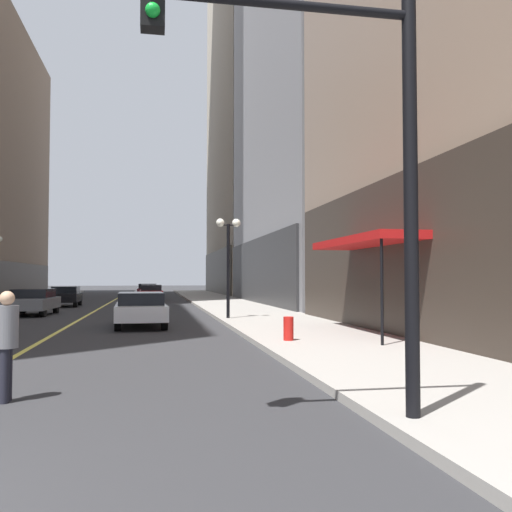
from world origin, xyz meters
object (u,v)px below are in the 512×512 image
object	(u,v)px
car_white	(141,308)
fire_hydrant_right	(288,331)
pedestrian_in_grey_suit	(6,337)
car_red	(151,292)
car_maroon	(148,290)
street_lamp_right_mid	(228,246)
traffic_light_near_right	(330,125)
car_grey	(33,301)
car_black	(66,295)

from	to	relation	value
car_white	fire_hydrant_right	xyz separation A→B (m)	(4.14, -6.77, -0.32)
pedestrian_in_grey_suit	fire_hydrant_right	bearing A→B (deg)	45.48
car_red	fire_hydrant_right	distance (m)	30.76
car_maroon	street_lamp_right_mid	distance (m)	30.73
pedestrian_in_grey_suit	fire_hydrant_right	size ratio (longest dim) A/B	2.09
fire_hydrant_right	traffic_light_near_right	bearing A→B (deg)	-100.38
fire_hydrant_right	car_grey	bearing A→B (deg)	123.48
traffic_light_near_right	car_red	bearing A→B (deg)	93.35
pedestrian_in_grey_suit	traffic_light_near_right	distance (m)	5.70
car_grey	street_lamp_right_mid	size ratio (longest dim) A/B	0.96
traffic_light_near_right	car_white	bearing A→B (deg)	99.64
car_white	car_maroon	world-z (taller)	same
car_grey	pedestrian_in_grey_suit	xyz separation A→B (m)	(3.75, -20.46, 0.25)
pedestrian_in_grey_suit	traffic_light_near_right	size ratio (longest dim) A/B	0.30
traffic_light_near_right	car_black	bearing A→B (deg)	103.79
car_black	street_lamp_right_mid	bearing A→B (deg)	-58.56
street_lamp_right_mid	traffic_light_near_right	bearing A→B (deg)	-93.48
street_lamp_right_mid	car_white	bearing A→B (deg)	-150.85
car_grey	pedestrian_in_grey_suit	bearing A→B (deg)	-79.61
car_white	pedestrian_in_grey_suit	size ratio (longest dim) A/B	2.82
street_lamp_right_mid	car_grey	bearing A→B (deg)	147.84
car_maroon	pedestrian_in_grey_suit	size ratio (longest dim) A/B	2.64
car_maroon	car_white	bearing A→B (deg)	-89.91
car_grey	pedestrian_in_grey_suit	world-z (taller)	pedestrian_in_grey_suit
car_white	car_grey	distance (m)	9.48
pedestrian_in_grey_suit	car_black	bearing A→B (deg)	96.81
car_red	fire_hydrant_right	bearing A→B (deg)	-82.85
pedestrian_in_grey_suit	traffic_light_near_right	world-z (taller)	traffic_light_near_right
car_black	fire_hydrant_right	distance (m)	25.04
car_black	fire_hydrant_right	size ratio (longest dim) A/B	5.08
traffic_light_near_right	street_lamp_right_mid	world-z (taller)	traffic_light_near_right
car_grey	street_lamp_right_mid	world-z (taller)	street_lamp_right_mid
car_grey	car_red	size ratio (longest dim) A/B	0.89
car_maroon	traffic_light_near_right	distance (m)	47.83
car_grey	pedestrian_in_grey_suit	distance (m)	20.80
car_black	pedestrian_in_grey_suit	world-z (taller)	pedestrian_in_grey_suit
fire_hydrant_right	car_maroon	bearing A→B (deg)	96.10
car_grey	car_red	distance (m)	17.01
car_grey	car_maroon	xyz separation A→B (m)	(5.41, 24.68, 0.00)
car_maroon	street_lamp_right_mid	world-z (taller)	street_lamp_right_mid
pedestrian_in_grey_suit	fire_hydrant_right	distance (m)	8.36
car_maroon	fire_hydrant_right	bearing A→B (deg)	-83.90
street_lamp_right_mid	fire_hydrant_right	world-z (taller)	street_lamp_right_mid
car_grey	car_black	xyz separation A→B (m)	(0.27, 8.72, -0.00)
pedestrian_in_grey_suit	traffic_light_near_right	bearing A→B (deg)	-30.36
car_grey	street_lamp_right_mid	distance (m)	11.04
car_white	car_maroon	xyz separation A→B (m)	(-0.05, 32.43, -0.00)
car_maroon	traffic_light_near_right	size ratio (longest dim) A/B	0.78
car_grey	car_red	bearing A→B (deg)	70.17
car_red	traffic_light_near_right	bearing A→B (deg)	-86.65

